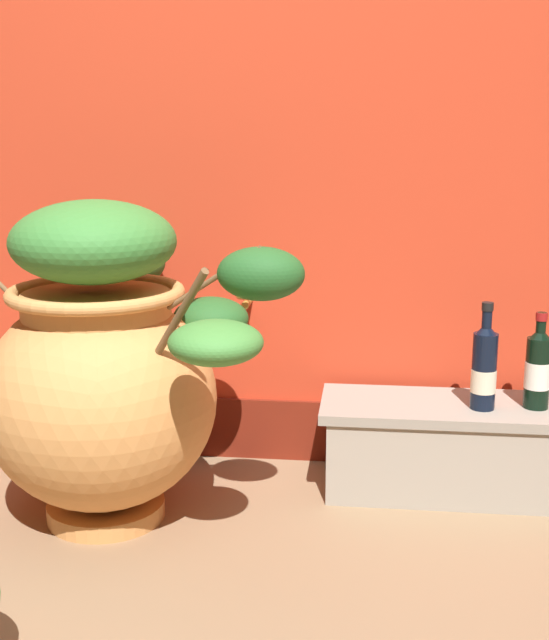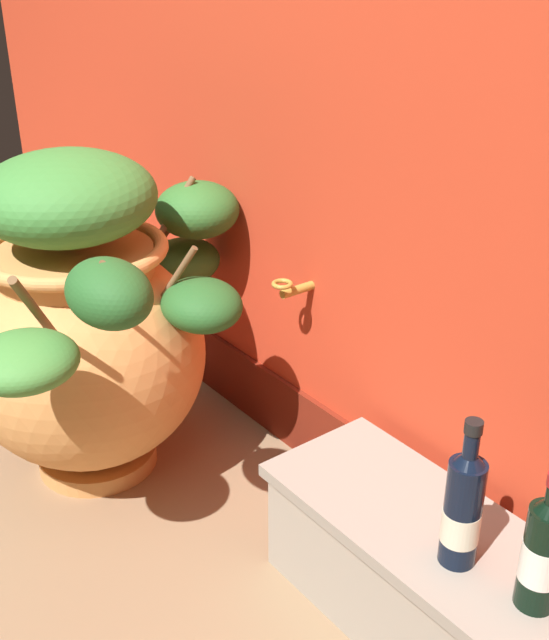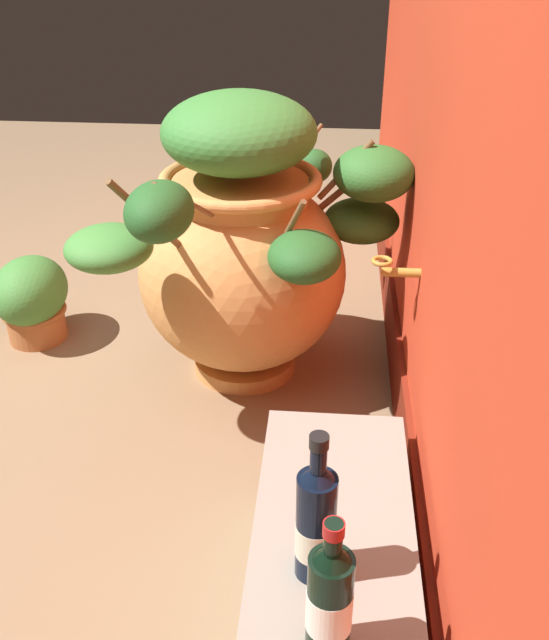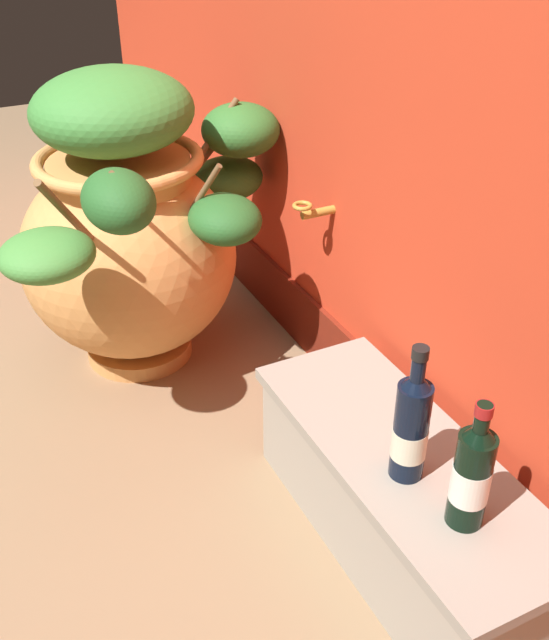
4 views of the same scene
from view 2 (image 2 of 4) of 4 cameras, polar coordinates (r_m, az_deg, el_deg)
name	(u,v)px [view 2 (image 2 of 4)]	position (r m, az deg, el deg)	size (l,w,h in m)	color
terracotta_urn	(89,325)	(2.15, -13.32, -0.34)	(1.09, 0.91, 0.91)	#D68E4C
stone_ledge	(443,584)	(1.78, 12.13, -18.27)	(0.86, 0.33, 0.28)	#9E9384
wine_bottle_left	(544,549)	(1.52, 18.98, -15.50)	(0.08, 0.08, 0.29)	black
wine_bottle_middle	(463,506)	(1.56, 13.56, -12.99)	(0.07, 0.07, 0.32)	black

